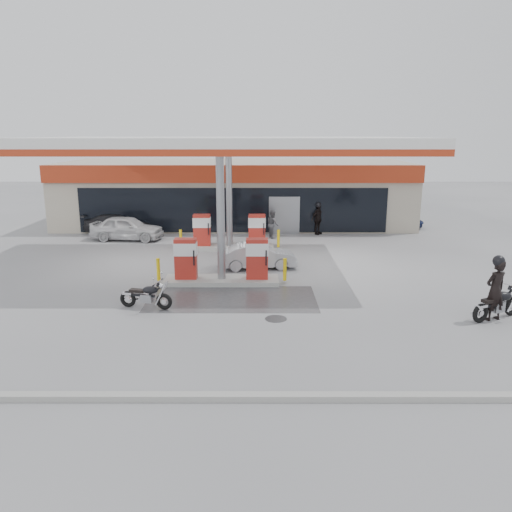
{
  "coord_description": "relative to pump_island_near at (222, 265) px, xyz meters",
  "views": [
    {
      "loc": [
        1.38,
        -16.97,
        5.74
      ],
      "look_at": [
        1.36,
        1.54,
        1.2
      ],
      "focal_mm": 35.0,
      "sensor_mm": 36.0,
      "label": 1
    }
  ],
  "objects": [
    {
      "name": "parked_car_left",
      "position": [
        -6.75,
        10.0,
        -0.12
      ],
      "size": [
        4.25,
        2.22,
        1.18
      ],
      "primitive_type": "imported",
      "rotation": [
        0.0,
        0.0,
        1.42
      ],
      "color": "black",
      "rests_on": "ground"
    },
    {
      "name": "drain_cover",
      "position": [
        2.0,
        -4.0,
        -0.71
      ],
      "size": [
        0.7,
        0.7,
        0.01
      ],
      "primitive_type": "cylinder",
      "color": "#38383A",
      "rests_on": "ground"
    },
    {
      "name": "parked_car_right",
      "position": [
        10.0,
        12.0,
        -0.2
      ],
      "size": [
        3.8,
        2.06,
        1.01
      ],
      "primitive_type": "imported",
      "rotation": [
        0.0,
        0.0,
        1.46
      ],
      "color": "#17214D",
      "rests_on": "ground"
    },
    {
      "name": "store_building",
      "position": [
        0.01,
        13.94,
        1.3
      ],
      "size": [
        22.0,
        8.22,
        4.0
      ],
      "color": "#B1AA94",
      "rests_on": "ground"
    },
    {
      "name": "kerb",
      "position": [
        0.0,
        -9.0,
        -0.64
      ],
      "size": [
        28.0,
        0.25,
        0.15
      ],
      "primitive_type": "cube",
      "color": "gray",
      "rests_on": "ground"
    },
    {
      "name": "sedan_white",
      "position": [
        -5.81,
        8.2,
        -0.03
      ],
      "size": [
        4.13,
        2.06,
        1.35
      ],
      "primitive_type": "imported",
      "rotation": [
        0.0,
        0.0,
        1.45
      ],
      "color": "silver",
      "rests_on": "ground"
    },
    {
      "name": "ground",
      "position": [
        0.0,
        -2.0,
        -0.71
      ],
      "size": [
        90.0,
        90.0,
        0.0
      ],
      "primitive_type": "plane",
      "color": "gray",
      "rests_on": "ground"
    },
    {
      "name": "parked_motorcycle",
      "position": [
        -2.33,
        -3.0,
        -0.28
      ],
      "size": [
        1.86,
        0.79,
        0.96
      ],
      "rotation": [
        0.0,
        0.0,
        -0.2
      ],
      "color": "black",
      "rests_on": "ground"
    },
    {
      "name": "pump_island_far",
      "position": [
        0.0,
        6.0,
        0.0
      ],
      "size": [
        5.14,
        1.3,
        1.78
      ],
      "color": "#9E9E99",
      "rests_on": "ground"
    },
    {
      "name": "pump_island_near",
      "position": [
        0.0,
        0.0,
        0.0
      ],
      "size": [
        5.14,
        1.3,
        1.78
      ],
      "color": "#9E9E99",
      "rests_on": "ground"
    },
    {
      "name": "main_motorcycle",
      "position": [
        9.04,
        -3.98,
        -0.24
      ],
      "size": [
        1.93,
        1.13,
        1.07
      ],
      "rotation": [
        0.0,
        0.0,
        0.46
      ],
      "color": "black",
      "rests_on": "ground"
    },
    {
      "name": "biker_walking",
      "position": [
        4.96,
        9.8,
        0.18
      ],
      "size": [
        1.07,
        1.03,
        1.79
      ],
      "primitive_type": "imported",
      "rotation": [
        0.0,
        0.0,
        0.75
      ],
      "color": "black",
      "rests_on": "ground"
    },
    {
      "name": "wet_patch",
      "position": [
        0.5,
        -2.0,
        -0.71
      ],
      "size": [
        6.0,
        3.0,
        0.0
      ],
      "primitive_type": "cube",
      "color": "#4C4C4F",
      "rests_on": "ground"
    },
    {
      "name": "hatchback_silver",
      "position": [
        1.43,
        2.2,
        -0.16
      ],
      "size": [
        3.46,
        1.55,
        1.1
      ],
      "primitive_type": "imported",
      "rotation": [
        0.0,
        0.0,
        1.69
      ],
      "color": "#B0B4B9",
      "rests_on": "ground"
    },
    {
      "name": "attendant",
      "position": [
        2.3,
        8.8,
        0.08
      ],
      "size": [
        0.81,
        0.92,
        1.58
      ],
      "primitive_type": "imported",
      "rotation": [
        0.0,
        0.0,
        1.89
      ],
      "color": "#555559",
      "rests_on": "ground"
    },
    {
      "name": "canopy",
      "position": [
        0.0,
        3.0,
        4.56
      ],
      "size": [
        16.0,
        10.02,
        5.51
      ],
      "color": "silver",
      "rests_on": "ground"
    },
    {
      "name": "biker_main",
      "position": [
        8.87,
        -4.07,
        0.28
      ],
      "size": [
        0.85,
        0.71,
        1.98
      ],
      "primitive_type": "imported",
      "rotation": [
        0.0,
        0.0,
        3.53
      ],
      "color": "black",
      "rests_on": "ground"
    }
  ]
}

